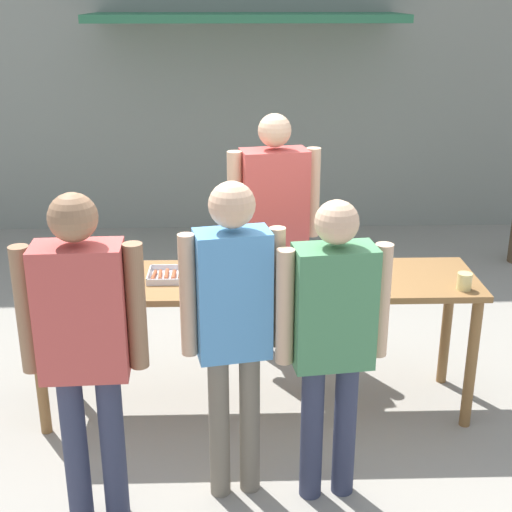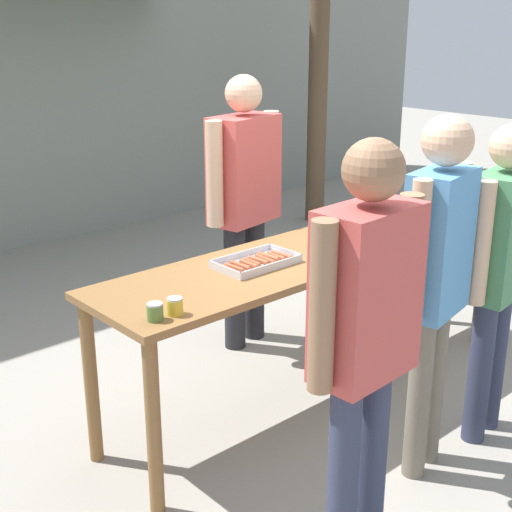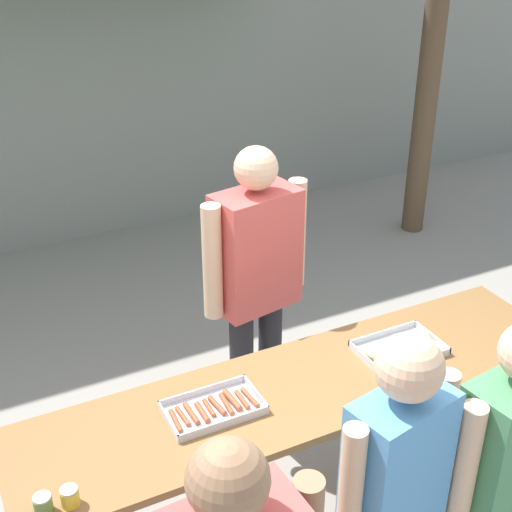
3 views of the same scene
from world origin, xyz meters
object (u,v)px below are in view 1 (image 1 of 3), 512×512
(person_server_behind_table, at_px, (274,216))
(person_customer_holding_hotdog, at_px, (84,336))
(condiment_jar_ketchup, at_px, (61,289))
(beer_cup, at_px, (464,281))
(food_tray_buns, at_px, (346,273))
(condiment_jar_mustard, at_px, (45,288))
(food_tray_sausages, at_px, (183,276))
(person_customer_with_cup, at_px, (332,329))
(person_customer_waiting_in_line, at_px, (233,315))

(person_server_behind_table, bearing_deg, person_customer_holding_hotdog, -128.67)
(condiment_jar_ketchup, bearing_deg, beer_cup, 0.38)
(condiment_jar_ketchup, bearing_deg, food_tray_buns, 8.27)
(condiment_jar_mustard, bearing_deg, food_tray_sausages, 16.86)
(beer_cup, height_order, person_customer_with_cup, person_customer_with_cup)
(condiment_jar_mustard, distance_m, beer_cup, 2.54)
(food_tray_buns, bearing_deg, condiment_jar_ketchup, -171.73)
(food_tray_sausages, xyz_separation_m, food_tray_buns, (1.04, 0.00, 0.01))
(person_customer_holding_hotdog, bearing_deg, food_tray_sausages, -113.38)
(person_customer_holding_hotdog, bearing_deg, condiment_jar_ketchup, -72.49)
(food_tray_sausages, distance_m, beer_cup, 1.75)
(condiment_jar_mustard, distance_m, person_customer_waiting_in_line, 1.31)
(person_customer_with_cup, bearing_deg, beer_cup, -149.74)
(person_customer_with_cup, bearing_deg, person_customer_holding_hotdog, -0.70)
(beer_cup, relative_size, person_server_behind_table, 0.06)
(food_tray_sausages, relative_size, condiment_jar_mustard, 5.53)
(food_tray_buns, height_order, person_server_behind_table, person_server_behind_table)
(person_server_behind_table, bearing_deg, condiment_jar_ketchup, -151.55)
(condiment_jar_ketchup, distance_m, person_server_behind_table, 1.71)
(person_customer_with_cup, bearing_deg, condiment_jar_mustard, -30.17)
(condiment_jar_mustard, xyz_separation_m, beer_cup, (2.54, 0.01, 0.01))
(beer_cup, distance_m, person_customer_holding_hotdog, 2.30)
(food_tray_sausages, xyz_separation_m, person_customer_holding_hotdog, (-0.41, -1.08, 0.12))
(condiment_jar_mustard, bearing_deg, person_customer_with_cup, -22.71)
(condiment_jar_mustard, xyz_separation_m, person_customer_holding_hotdog, (0.40, -0.83, 0.10))
(condiment_jar_ketchup, xyz_separation_m, person_customer_waiting_in_line, (1.03, -0.65, 0.12))
(food_tray_buns, relative_size, person_customer_with_cup, 0.25)
(person_customer_waiting_in_line, bearing_deg, condiment_jar_ketchup, -43.39)
(condiment_jar_ketchup, distance_m, person_customer_holding_hotdog, 0.89)
(food_tray_buns, distance_m, person_customer_holding_hotdog, 1.81)
(beer_cup, bearing_deg, condiment_jar_mustard, -179.81)
(food_tray_buns, bearing_deg, beer_cup, -19.03)
(food_tray_sausages, height_order, condiment_jar_mustard, condiment_jar_mustard)
(food_tray_buns, relative_size, person_customer_holding_hotdog, 0.24)
(beer_cup, relative_size, person_customer_with_cup, 0.06)
(person_server_behind_table, xyz_separation_m, person_customer_holding_hotdog, (-1.03, -1.89, -0.02))
(condiment_jar_mustard, bearing_deg, person_server_behind_table, 36.41)
(condiment_jar_mustard, relative_size, condiment_jar_ketchup, 1.00)
(food_tray_buns, bearing_deg, person_server_behind_table, 117.42)
(person_server_behind_table, relative_size, person_customer_with_cup, 1.08)
(person_server_behind_table, height_order, person_customer_with_cup, person_server_behind_table)
(condiment_jar_ketchup, height_order, beer_cup, beer_cup)
(food_tray_sausages, distance_m, person_server_behind_table, 1.03)
(condiment_jar_ketchup, distance_m, person_customer_waiting_in_line, 1.22)
(food_tray_buns, distance_m, person_customer_waiting_in_line, 1.16)
(food_tray_sausages, bearing_deg, condiment_jar_ketchup, -160.40)
(condiment_jar_mustard, distance_m, condiment_jar_ketchup, 0.10)
(food_tray_buns, relative_size, person_customer_waiting_in_line, 0.24)
(person_customer_with_cup, bearing_deg, person_server_behind_table, -90.56)
(food_tray_sausages, height_order, person_customer_holding_hotdog, person_customer_holding_hotdog)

